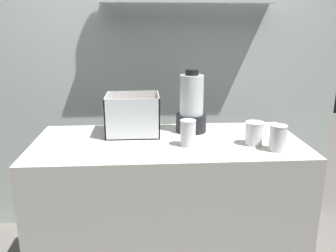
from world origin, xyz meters
TOP-DOWN VIEW (x-y plane):
  - counter at (0.00, 0.00)m, footprint 1.40×0.64m
  - back_wall_unit at (0.00, 0.77)m, footprint 2.60×0.24m
  - carrot_display_bin at (-0.18, 0.14)m, footprint 0.29×0.24m
  - blender_pitcher at (0.14, 0.16)m, footprint 0.17×0.17m
  - juice_cup_mango_far_left at (0.09, -0.08)m, footprint 0.08×0.08m
  - juice_cup_carrot_left at (0.43, -0.09)m, footprint 0.09×0.09m
  - juice_cup_beet_middle at (0.51, -0.18)m, footprint 0.08×0.08m

SIDE VIEW (x-z plane):
  - counter at x=0.00m, z-range 0.00..0.90m
  - juice_cup_carrot_left at x=0.43m, z-range 0.89..1.01m
  - juice_cup_beet_middle at x=0.51m, z-range 0.89..1.02m
  - juice_cup_mango_far_left at x=0.09m, z-range 0.89..1.02m
  - carrot_display_bin at x=-0.18m, z-range 0.86..1.08m
  - blender_pitcher at x=0.14m, z-range 0.87..1.22m
  - back_wall_unit at x=0.00m, z-range 0.01..2.51m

